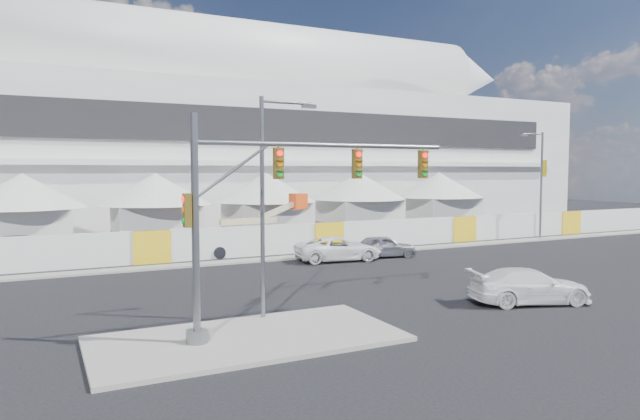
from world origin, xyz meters
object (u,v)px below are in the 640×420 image
traffic_mast (258,214)px  streetlight_curb (540,178)px  sedan_silver (384,246)px  pickup_near (529,286)px  boom_lift (242,239)px  lot_car_c (25,248)px  pickup_curb (338,249)px  streetlight_median (268,192)px

traffic_mast → streetlight_curb: size_ratio=1.13×
traffic_mast → streetlight_curb: (29.56, 15.42, 0.83)m
sedan_silver → streetlight_curb: bearing=-71.8°
pickup_near → traffic_mast: 12.49m
streetlight_curb → boom_lift: 24.44m
lot_car_c → streetlight_curb: size_ratio=0.62×
pickup_curb → boom_lift: bearing=48.7°
traffic_mast → boom_lift: traffic_mast is taller
traffic_mast → boom_lift: bearing=73.1°
pickup_near → traffic_mast: traffic_mast is taller
traffic_mast → streetlight_median: bearing=60.9°
pickup_near → pickup_curb: bearing=26.0°
pickup_near → sedan_silver: bearing=12.3°
sedan_silver → lot_car_c: 22.55m
sedan_silver → pickup_curb: pickup_curb is taller
streetlight_median → boom_lift: streetlight_median is taller
pickup_curb → streetlight_curb: size_ratio=0.62×
pickup_curb → boom_lift: 6.89m
pickup_near → lot_car_c: lot_car_c is taller
pickup_near → streetlight_curb: streetlight_curb is taller
boom_lift → streetlight_curb: bearing=-15.8°
streetlight_curb → pickup_curb: bearing=-173.8°
sedan_silver → boom_lift: 9.42m
streetlight_median → boom_lift: 17.50m
sedan_silver → streetlight_curb: 16.83m
sedan_silver → streetlight_curb: (16.12, 2.19, 4.31)m
pickup_near → streetlight_median: (-10.87, 2.34, 4.09)m
sedan_silver → boom_lift: (-7.79, 5.28, 0.35)m
lot_car_c → streetlight_median: size_ratio=0.66×
sedan_silver → traffic_mast: 19.18m
pickup_near → streetlight_median: streetlight_median is taller
pickup_near → lot_car_c: 29.58m
pickup_near → traffic_mast: (-12.00, 0.30, 3.45)m
streetlight_curb → boom_lift: bearing=172.6°
lot_car_c → streetlight_curb: bearing=-85.3°
sedan_silver → pickup_near: 13.61m
traffic_mast → streetlight_curb: 33.35m
pickup_near → boom_lift: (-6.36, 18.82, 0.33)m
pickup_near → streetlight_curb: bearing=-29.9°
streetlight_curb → boom_lift: size_ratio=1.09×
pickup_curb → boom_lift: boom_lift is taller
boom_lift → traffic_mast: bearing=-115.4°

